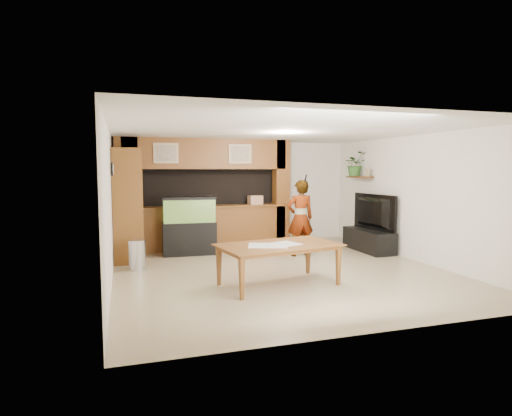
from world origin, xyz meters
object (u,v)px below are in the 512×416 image
object	(u,v)px
aquarium	(189,226)
dining_table	(280,265)
pantry_cabinet	(128,205)
television	(369,212)
person	(300,218)

from	to	relation	value
aquarium	dining_table	xyz separation A→B (m)	(1.03, -2.97, -0.29)
pantry_cabinet	dining_table	world-z (taller)	pantry_cabinet
television	person	bearing A→B (deg)	85.66
dining_table	aquarium	bearing A→B (deg)	99.39
television	person	size ratio (longest dim) A/B	0.86
dining_table	person	bearing A→B (deg)	49.61
pantry_cabinet	aquarium	xyz separation A→B (m)	(1.30, 0.25, -0.53)
pantry_cabinet	person	size ratio (longest dim) A/B	1.39
television	person	distance (m)	1.75
pantry_cabinet	television	distance (m)	5.38
pantry_cabinet	television	size ratio (longest dim) A/B	1.61
dining_table	pantry_cabinet	bearing A→B (deg)	120.79
aquarium	person	xyz separation A→B (m)	(2.30, -0.83, 0.20)
television	aquarium	bearing A→B (deg)	73.28
pantry_cabinet	aquarium	bearing A→B (deg)	10.77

